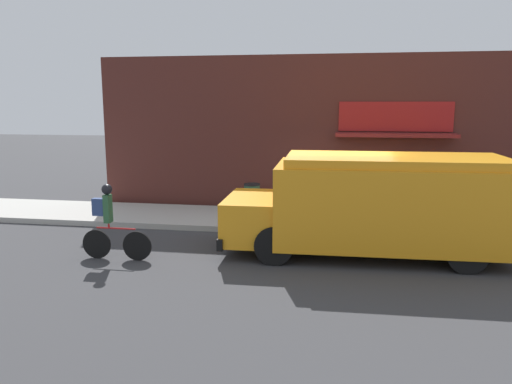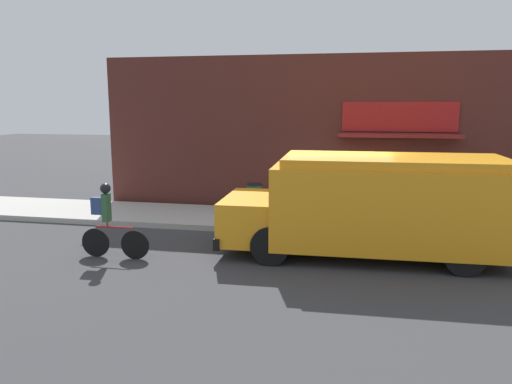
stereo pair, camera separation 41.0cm
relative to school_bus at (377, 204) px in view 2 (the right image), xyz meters
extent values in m
plane|color=#38383A|center=(-0.86, 1.25, -1.13)|extent=(70.00, 70.00, 0.00)
cube|color=#ADAAA3|center=(-0.86, 2.50, -1.05)|extent=(28.00, 2.50, 0.15)
cube|color=#4C231E|center=(-0.86, 4.03, 1.17)|extent=(14.47, 0.18, 4.59)
cube|color=maroon|center=(0.67, 3.92, 1.72)|extent=(3.13, 0.05, 0.83)
cube|color=maroon|center=(0.67, 3.62, 1.22)|extent=(3.29, 0.64, 0.10)
cube|color=orange|center=(0.31, 0.01, -0.01)|extent=(4.93, 2.39, 1.68)
cube|color=orange|center=(-2.69, -0.07, -0.39)|extent=(1.18, 2.12, 0.92)
cube|color=orange|center=(0.31, 0.01, 0.92)|extent=(4.53, 2.20, 0.18)
cube|color=black|center=(-3.21, -0.08, -0.75)|extent=(0.18, 2.23, 0.24)
cube|color=red|center=(-1.07, 1.36, 0.07)|extent=(0.04, 0.44, 0.44)
cylinder|color=black|center=(-2.14, 0.92, -0.73)|extent=(0.80, 0.28, 0.79)
cylinder|color=black|center=(-2.09, -1.03, -0.73)|extent=(0.80, 0.28, 0.79)
cylinder|color=black|center=(1.58, 1.02, -0.73)|extent=(0.80, 0.28, 0.79)
cylinder|color=black|center=(1.63, -0.94, -0.73)|extent=(0.80, 0.28, 0.79)
cylinder|color=black|center=(-4.92, -1.26, -0.82)|extent=(0.62, 0.04, 0.62)
cylinder|color=black|center=(-5.81, -1.27, -0.82)|extent=(0.62, 0.04, 0.62)
cylinder|color=red|center=(-5.36, -1.26, -0.46)|extent=(0.85, 0.04, 0.04)
cylinder|color=red|center=(-5.52, -1.26, -0.40)|extent=(0.04, 0.04, 0.12)
cube|color=#2D5B38|center=(-5.52, -1.26, -0.05)|extent=(0.12, 0.20, 0.58)
sphere|color=black|center=(-5.52, -1.26, 0.36)|extent=(0.22, 0.22, 0.22)
cube|color=navy|center=(-5.71, -1.27, -0.02)|extent=(0.26, 0.14, 0.36)
cylinder|color=#2D5138|center=(-3.25, 2.96, -0.58)|extent=(0.44, 0.44, 0.80)
cylinder|color=black|center=(-3.25, 2.96, -0.16)|extent=(0.45, 0.45, 0.04)
camera|label=1|loc=(-0.83, -10.66, 2.10)|focal=35.00mm
camera|label=2|loc=(-0.42, -10.59, 2.10)|focal=35.00mm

